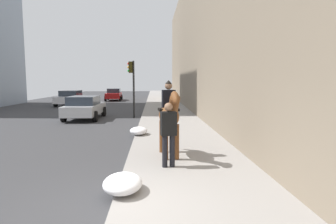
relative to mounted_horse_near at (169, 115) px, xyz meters
name	(u,v)px	position (x,y,z in m)	size (l,w,h in m)	color
sidewalk_slab	(208,208)	(-3.43, -0.52, -1.33)	(120.00, 3.56, 0.12)	gray
mounted_horse_near	(169,115)	(0.00, 0.00, 0.00)	(2.15, 0.73, 2.28)	brown
pedestrian_greeting	(169,130)	(-1.08, 0.08, -0.29)	(0.32, 0.44, 1.70)	black
car_near_lane	(70,98)	(19.33, 8.41, -0.63)	(4.08, 2.18, 1.44)	silver
car_mid_lane	(114,94)	(26.17, 5.23, -0.65)	(4.30, 2.00, 1.44)	maroon
car_far_lane	(85,107)	(9.54, 4.75, -0.63)	(4.33, 2.08, 1.44)	#B7BABF
traffic_light_near_curb	(132,80)	(9.85, 1.81, 1.05)	(0.20, 0.44, 3.62)	black
snow_pile_near	(123,183)	(-2.75, 1.11, -1.08)	(1.04, 0.80, 0.36)	white
snow_pile_far	(139,131)	(3.54, 1.11, -1.10)	(0.94, 0.73, 0.33)	white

